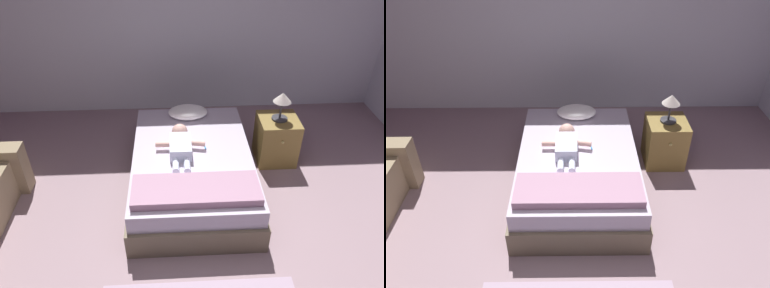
{
  "view_description": "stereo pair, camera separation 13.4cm",
  "coord_description": "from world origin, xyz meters",
  "views": [
    {
      "loc": [
        0.05,
        -1.79,
        2.67
      ],
      "look_at": [
        0.22,
        1.19,
        0.56
      ],
      "focal_mm": 33.92,
      "sensor_mm": 36.0,
      "label": 1
    },
    {
      "loc": [
        0.19,
        -1.79,
        2.67
      ],
      "look_at": [
        0.22,
        1.19,
        0.56
      ],
      "focal_mm": 33.92,
      "sensor_mm": 36.0,
      "label": 2
    }
  ],
  "objects": [
    {
      "name": "lamp",
      "position": [
        1.23,
        1.64,
        0.79
      ],
      "size": [
        0.2,
        0.2,
        0.33
      ],
      "color": "#333338",
      "rests_on": "nightstand"
    },
    {
      "name": "wall_behind_bed",
      "position": [
        0.0,
        3.0,
        1.33
      ],
      "size": [
        8.0,
        0.12,
        2.66
      ],
      "primitive_type": "cube",
      "color": "silver",
      "rests_on": "ground_plane"
    },
    {
      "name": "bed",
      "position": [
        0.22,
        1.19,
        0.23
      ],
      "size": [
        1.25,
        1.86,
        0.46
      ],
      "color": "brown",
      "rests_on": "ground_plane"
    },
    {
      "name": "ground_plane",
      "position": [
        0.0,
        0.0,
        0.0
      ],
      "size": [
        8.0,
        8.0,
        0.0
      ],
      "primitive_type": "plane",
      "color": "gray"
    },
    {
      "name": "blanket",
      "position": [
        0.22,
        0.58,
        0.5
      ],
      "size": [
        1.13,
        0.4,
        0.08
      ],
      "color": "#AB819A",
      "rests_on": "bed"
    },
    {
      "name": "pillow",
      "position": [
        0.21,
        1.89,
        0.53
      ],
      "size": [
        0.46,
        0.29,
        0.14
      ],
      "color": "white",
      "rests_on": "bed"
    },
    {
      "name": "baby",
      "position": [
        0.1,
        1.25,
        0.53
      ],
      "size": [
        0.51,
        0.68,
        0.17
      ],
      "color": "silver",
      "rests_on": "bed"
    },
    {
      "name": "nightstand",
      "position": [
        1.23,
        1.64,
        0.28
      ],
      "size": [
        0.44,
        0.47,
        0.55
      ],
      "color": "olive",
      "rests_on": "ground_plane"
    },
    {
      "name": "toothbrush",
      "position": [
        0.35,
        1.3,
        0.47
      ],
      "size": [
        0.04,
        0.13,
        0.02
      ],
      "color": "#378FDB",
      "rests_on": "bed"
    }
  ]
}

